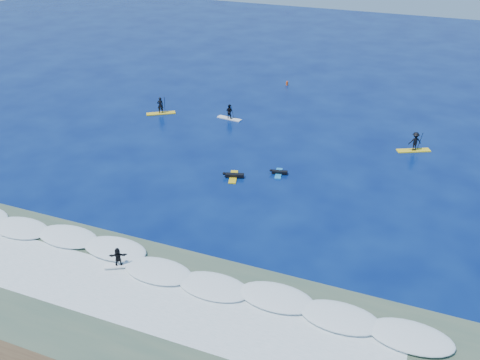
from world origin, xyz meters
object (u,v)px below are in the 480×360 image
at_px(sup_paddler_center, 229,113).
at_px(sup_paddler_right, 415,143).
at_px(prone_paddler_near, 233,176).
at_px(wave_surfer, 118,258).
at_px(prone_paddler_far, 279,173).
at_px(marker_buoy, 287,83).
at_px(sup_paddler_left, 161,108).

xyz_separation_m(sup_paddler_center, sup_paddler_right, (19.60, -0.83, 0.15)).
relative_size(prone_paddler_near, wave_surfer, 1.25).
bearing_deg(prone_paddler_far, marker_buoy, 2.90).
bearing_deg(sup_paddler_center, prone_paddler_near, -58.50).
height_order(prone_paddler_far, marker_buoy, marker_buoy).
height_order(sup_paddler_left, sup_paddler_center, sup_paddler_left).
bearing_deg(wave_surfer, prone_paddler_far, 41.91).
xyz_separation_m(sup_paddler_left, sup_paddler_center, (7.71, 1.45, 0.02)).
bearing_deg(sup_paddler_center, marker_buoy, 86.70).
bearing_deg(prone_paddler_near, prone_paddler_far, -75.76).
bearing_deg(sup_paddler_center, wave_surfer, -75.75).
xyz_separation_m(sup_paddler_right, wave_surfer, (-16.15, -25.97, -0.08)).
bearing_deg(marker_buoy, wave_surfer, -88.48).
bearing_deg(sup_paddler_center, sup_paddler_right, 4.49).
bearing_deg(wave_surfer, sup_paddler_left, 84.42).
distance_m(sup_paddler_center, wave_surfer, 27.03).
relative_size(sup_paddler_center, prone_paddler_near, 1.16).
bearing_deg(marker_buoy, prone_paddler_near, -82.79).
xyz_separation_m(sup_paddler_left, prone_paddler_far, (16.80, -8.76, -0.56)).
xyz_separation_m(sup_paddler_center, prone_paddler_far, (9.08, -10.20, -0.58)).
height_order(sup_paddler_left, wave_surfer, sup_paddler_left).
relative_size(prone_paddler_near, prone_paddler_far, 1.17).
relative_size(sup_paddler_right, wave_surfer, 1.64).
distance_m(sup_paddler_left, prone_paddler_near, 17.20).
height_order(sup_paddler_right, wave_surfer, sup_paddler_right).
relative_size(wave_surfer, marker_buoy, 2.86).
distance_m(sup_paddler_right, wave_surfer, 30.59).
bearing_deg(sup_paddler_right, sup_paddler_left, 154.17).
xyz_separation_m(sup_paddler_center, prone_paddler_near, (5.62, -12.29, -0.56)).
distance_m(prone_paddler_far, marker_buoy, 24.40).
relative_size(sup_paddler_center, marker_buoy, 4.13).
relative_size(sup_paddler_center, prone_paddler_far, 1.36).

